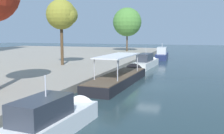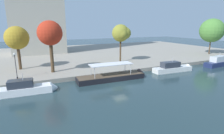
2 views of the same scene
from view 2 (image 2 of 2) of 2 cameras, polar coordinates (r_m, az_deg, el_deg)
name	(u,v)px [view 2 (image 2 of 2)]	position (r m, az deg, el deg)	size (l,w,h in m)	color
ground_plane	(120,85)	(31.45, 2.78, -5.87)	(220.00, 220.00, 0.00)	#23383D
dock_promenade	(75,55)	(62.09, -11.89, 3.84)	(120.00, 55.00, 0.83)	gray
motor_yacht_1	(29,89)	(30.49, -25.45, -6.50)	(8.89, 2.71, 4.10)	white
tour_boat_2	(116,77)	(34.44, 1.26, -3.38)	(14.59, 3.55, 4.32)	black
motor_yacht_3	(174,69)	(42.87, 19.59, -0.55)	(10.68, 2.88, 4.14)	silver
motor_yacht_4	(220,63)	(54.47, 31.82, 1.16)	(10.92, 2.95, 4.24)	navy
lamp_post	(15,63)	(36.16, -28.97, 1.07)	(0.39, 0.39, 4.76)	black
tree_0	(17,39)	(43.44, -28.57, 8.14)	(4.99, 4.99, 9.46)	#4C3823
tree_1	(122,33)	(46.30, 3.21, 10.90)	(4.81, 4.67, 9.88)	#4C3823
tree_2	(49,33)	(37.69, -19.85, 10.39)	(4.96, 4.96, 10.56)	#4C3823
tree_4	(211,31)	(68.63, 29.56, 10.29)	(7.80, 7.95, 11.86)	#4C3823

